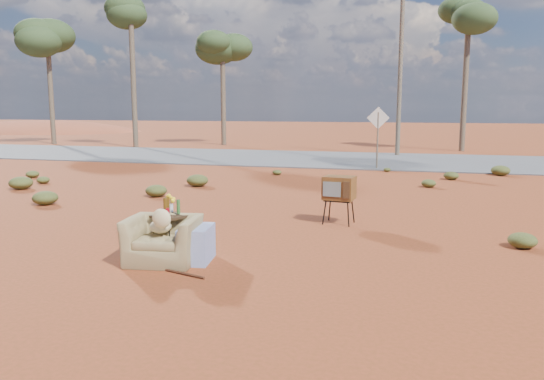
# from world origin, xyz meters

# --- Properties ---
(ground) EXTENTS (140.00, 140.00, 0.00)m
(ground) POSITION_xyz_m (0.00, 0.00, 0.00)
(ground) COLOR maroon
(ground) RESTS_ON ground
(highway) EXTENTS (140.00, 7.00, 0.04)m
(highway) POSITION_xyz_m (0.00, 15.00, 0.02)
(highway) COLOR #565659
(highway) RESTS_ON ground
(dirt_mound) EXTENTS (26.00, 18.00, 2.00)m
(dirt_mound) POSITION_xyz_m (-30.00, 34.00, 0.00)
(dirt_mound) COLOR #9E4326
(dirt_mound) RESTS_ON ground
(armchair) EXTENTS (1.23, 0.89, 0.86)m
(armchair) POSITION_xyz_m (-0.49, -0.34, 0.40)
(armchair) COLOR olive
(armchair) RESTS_ON ground
(tv_unit) EXTENTS (0.61, 0.52, 0.90)m
(tv_unit) POSITION_xyz_m (1.47, 2.78, 0.67)
(tv_unit) COLOR black
(tv_unit) RESTS_ON ground
(side_table) EXTENTS (0.57, 0.57, 0.89)m
(side_table) POSITION_xyz_m (-0.61, -0.04, 0.64)
(side_table) COLOR #3C2915
(side_table) RESTS_ON ground
(rusty_bar) EXTENTS (1.31, 0.43, 0.04)m
(rusty_bar) POSITION_xyz_m (-0.36, -0.75, 0.02)
(rusty_bar) COLOR #462312
(rusty_bar) RESTS_ON ground
(road_sign) EXTENTS (0.78, 0.06, 2.19)m
(road_sign) POSITION_xyz_m (1.50, 12.00, 1.50)
(road_sign) COLOR brown
(road_sign) RESTS_ON ground
(eucalyptus_far_left) EXTENTS (3.20, 3.20, 7.10)m
(eucalyptus_far_left) POSITION_xyz_m (-18.00, 20.00, 5.94)
(eucalyptus_far_left) COLOR brown
(eucalyptus_far_left) RESTS_ON ground
(eucalyptus_left) EXTENTS (3.20, 3.20, 8.10)m
(eucalyptus_left) POSITION_xyz_m (-12.00, 19.00, 6.92)
(eucalyptus_left) COLOR brown
(eucalyptus_left) RESTS_ON ground
(eucalyptus_near_left) EXTENTS (3.20, 3.20, 6.60)m
(eucalyptus_near_left) POSITION_xyz_m (-8.00, 22.00, 5.45)
(eucalyptus_near_left) COLOR brown
(eucalyptus_near_left) RESTS_ON ground
(eucalyptus_center) EXTENTS (3.20, 3.20, 7.60)m
(eucalyptus_center) POSITION_xyz_m (5.00, 21.00, 6.43)
(eucalyptus_center) COLOR brown
(eucalyptus_center) RESTS_ON ground
(utility_pole_center) EXTENTS (1.40, 0.20, 8.00)m
(utility_pole_center) POSITION_xyz_m (2.00, 17.50, 4.15)
(utility_pole_center) COLOR brown
(utility_pole_center) RESTS_ON ground
(scrub_patch) EXTENTS (17.49, 8.07, 0.33)m
(scrub_patch) POSITION_xyz_m (-0.82, 4.41, 0.14)
(scrub_patch) COLOR #535826
(scrub_patch) RESTS_ON ground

